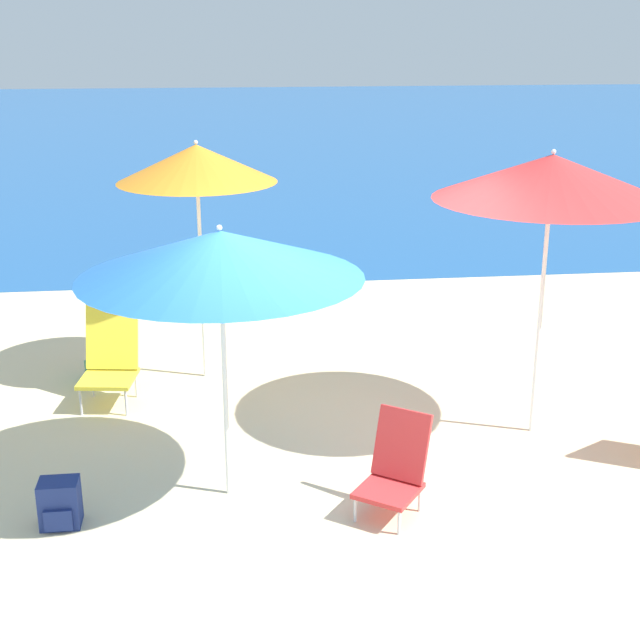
# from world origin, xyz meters

# --- Properties ---
(ground_plane) EXTENTS (60.00, 60.00, 0.00)m
(ground_plane) POSITION_xyz_m (0.00, 0.00, 0.00)
(ground_plane) COLOR beige
(sea_water) EXTENTS (60.00, 40.00, 0.01)m
(sea_water) POSITION_xyz_m (0.00, 25.61, 0.00)
(sea_water) COLOR #1E5699
(sea_water) RESTS_ON ground
(beach_umbrella_orange) EXTENTS (1.52, 1.52, 2.36)m
(beach_umbrella_orange) POSITION_xyz_m (-1.10, 2.34, 2.14)
(beach_umbrella_orange) COLOR white
(beach_umbrella_orange) RESTS_ON ground
(beach_umbrella_blue) EXTENTS (2.02, 2.02, 2.07)m
(beach_umbrella_blue) POSITION_xyz_m (-0.92, -0.07, 1.86)
(beach_umbrella_blue) COLOR white
(beach_umbrella_blue) RESTS_ON ground
(beach_umbrella_red) EXTENTS (1.91, 1.91, 2.44)m
(beach_umbrella_red) POSITION_xyz_m (1.74, 0.72, 2.22)
(beach_umbrella_red) COLOR white
(beach_umbrella_red) RESTS_ON ground
(beach_chair_yellow) EXTENTS (0.57, 0.66, 0.89)m
(beach_chair_yellow) POSITION_xyz_m (-1.97, 1.82, 0.44)
(beach_chair_yellow) COLOR silver
(beach_chair_yellow) RESTS_ON ground
(beach_chair_red) EXTENTS (0.63, 0.65, 0.74)m
(beach_chair_red) POSITION_xyz_m (0.28, -0.46, 0.35)
(beach_chair_red) COLOR silver
(beach_chair_red) RESTS_ON ground
(person_seated_near) EXTENTS (0.48, 0.51, 0.83)m
(person_seated_near) POSITION_xyz_m (-2.08, 2.36, 0.34)
(person_seated_near) COLOR #3F8C66
(person_seated_near) RESTS_ON ground
(backpack_navy) EXTENTS (0.28, 0.24, 0.34)m
(backpack_navy) POSITION_xyz_m (-2.11, -0.39, 0.17)
(backpack_navy) COLOR navy
(backpack_navy) RESTS_ON ground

